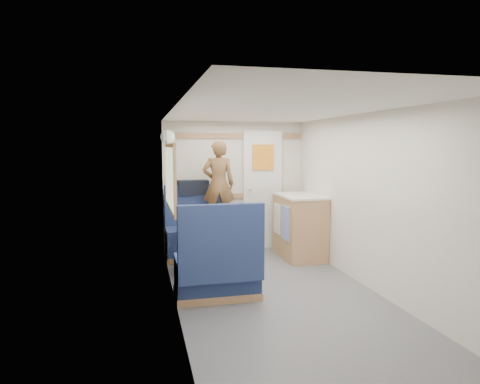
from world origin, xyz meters
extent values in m
plane|color=#515156|center=(0.00, 0.00, 0.00)|extent=(4.50, 4.50, 0.00)
plane|color=silver|center=(0.00, 0.00, 2.00)|extent=(4.50, 4.50, 0.00)
cube|color=silver|center=(0.00, 2.25, 1.00)|extent=(2.20, 0.02, 2.00)
cube|color=silver|center=(-1.10, 0.00, 1.00)|extent=(0.02, 4.50, 2.00)
cube|color=silver|center=(1.10, 0.00, 1.00)|extent=(0.02, 4.50, 2.00)
cube|color=#AC824D|center=(0.00, 2.23, 0.85)|extent=(2.15, 0.02, 0.08)
cube|color=#AC824D|center=(0.00, 2.23, 1.78)|extent=(2.15, 0.02, 0.08)
cube|color=#B0BB9F|center=(-1.08, 1.00, 1.25)|extent=(0.04, 1.30, 0.72)
cube|color=white|center=(0.45, 2.22, 0.93)|extent=(0.62, 0.04, 1.86)
cube|color=orange|center=(0.45, 2.19, 1.45)|extent=(0.34, 0.03, 0.40)
cylinder|color=silver|center=(0.23, 2.17, 0.95)|extent=(0.04, 0.10, 0.04)
cube|color=white|center=(-0.65, 1.00, 0.70)|extent=(0.62, 0.92, 0.04)
cylinder|color=silver|center=(-0.65, 1.00, 0.35)|extent=(0.08, 0.08, 0.66)
cylinder|color=silver|center=(-0.65, 1.00, 0.01)|extent=(0.36, 0.36, 0.03)
cube|color=navy|center=(-0.65, 1.80, 0.23)|extent=(0.88, 0.50, 0.45)
cube|color=navy|center=(-0.65, 2.08, 0.65)|extent=(0.88, 0.10, 0.80)
cube|color=#AC824D|center=(-0.65, 1.80, 0.04)|extent=(0.90, 0.52, 0.08)
cube|color=navy|center=(-0.65, 0.20, 0.23)|extent=(0.88, 0.50, 0.45)
cube|color=navy|center=(-0.65, -0.08, 0.65)|extent=(0.88, 0.10, 0.80)
cube|color=#AC824D|center=(-0.65, 0.20, 0.04)|extent=(0.90, 0.52, 0.08)
cube|color=#AC824D|center=(-0.65, 2.12, 0.88)|extent=(0.90, 0.14, 0.04)
sphere|color=white|center=(-1.04, 1.85, 1.75)|extent=(0.20, 0.20, 0.20)
cube|color=#AC824D|center=(0.82, 1.55, 0.45)|extent=(0.54, 0.90, 0.90)
cube|color=silver|center=(0.82, 1.55, 0.91)|extent=(0.56, 0.92, 0.03)
cube|color=#5972B2|center=(0.54, 1.37, 0.55)|extent=(0.01, 0.30, 0.48)
cube|color=silver|center=(0.54, 1.73, 0.55)|extent=(0.01, 0.28, 0.44)
imported|color=brown|center=(-0.33, 1.79, 1.08)|extent=(0.50, 0.36, 1.26)
cube|color=black|center=(-0.66, 2.12, 1.01)|extent=(0.47, 0.25, 0.22)
cube|color=white|center=(-0.59, 0.75, 0.73)|extent=(0.39, 0.44, 0.02)
sphere|color=orange|center=(-0.51, 0.88, 0.78)|extent=(0.08, 0.08, 0.08)
cube|color=#F6D78E|center=(-0.53, 0.79, 0.75)|extent=(0.11, 0.09, 0.03)
cylinder|color=white|center=(-0.76, 1.00, 0.72)|extent=(0.06, 0.06, 0.01)
cylinder|color=white|center=(-0.76, 1.00, 0.78)|extent=(0.01, 0.01, 0.10)
sphere|color=#420710|center=(-0.76, 1.00, 0.85)|extent=(0.08, 0.08, 0.08)
cylinder|color=white|center=(-0.88, 0.75, 0.78)|extent=(0.07, 0.07, 0.11)
cylinder|color=white|center=(-0.65, 1.16, 0.78)|extent=(0.08, 0.08, 0.12)
cylinder|color=silver|center=(-0.59, 0.97, 0.78)|extent=(0.08, 0.08, 0.12)
cylinder|color=#945A15|center=(-0.45, 1.01, 0.78)|extent=(0.07, 0.07, 0.11)
cylinder|color=black|center=(-0.54, 1.03, 0.77)|extent=(0.04, 0.04, 0.09)
cylinder|color=white|center=(-0.64, 0.85, 0.77)|extent=(0.04, 0.04, 0.10)
cube|color=brown|center=(-0.43, 1.35, 0.77)|extent=(0.17, 0.26, 0.10)
camera|label=1|loc=(-1.44, -4.23, 1.63)|focal=32.00mm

